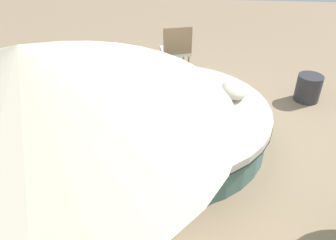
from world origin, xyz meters
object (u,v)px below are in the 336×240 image
Objects in this scene: throw_pillow_1 at (115,81)px; side_table at (308,88)px; patio_chair at (176,47)px; throw_pillow_0 at (234,89)px; patio_umbrella at (27,82)px; round_bed at (168,123)px.

side_table is (0.79, -3.08, -0.41)m from throw_pillow_1.
throw_pillow_1 is 1.78m from patio_chair.
throw_pillow_1 is (0.13, 1.73, 0.00)m from throw_pillow_0.
patio_umbrella is (-2.67, -0.15, 1.34)m from throw_pillow_1.
side_table is at bearing -40.40° from patio_umbrella.
patio_chair reaches higher than side_table.
round_bed reaches higher than side_table.
throw_pillow_0 is at bearing -94.29° from throw_pillow_1.
round_bed is 1.08× the size of patio_umbrella.
patio_umbrella is at bearing 139.60° from side_table.
round_bed is 1.04m from throw_pillow_1.
round_bed is 5.53× the size of throw_pillow_0.
patio_umbrella is 5.70× the size of side_table.
patio_chair is at bearing 0.37° from round_bed.
throw_pillow_0 is 1.68m from side_table.
patio_chair is (1.72, 0.92, -0.07)m from throw_pillow_0.
throw_pillow_0 reaches higher than round_bed.
throw_pillow_0 is 1.95m from patio_chair.
patio_umbrella reaches higher than patio_chair.
round_bed is at bearing 119.96° from side_table.
side_table is at bearing -60.04° from round_bed.
throw_pillow_0 is at bearing -32.03° from patio_umbrella.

